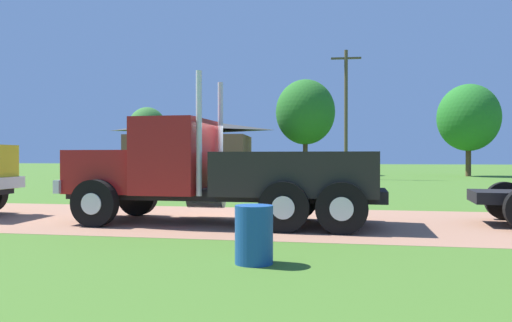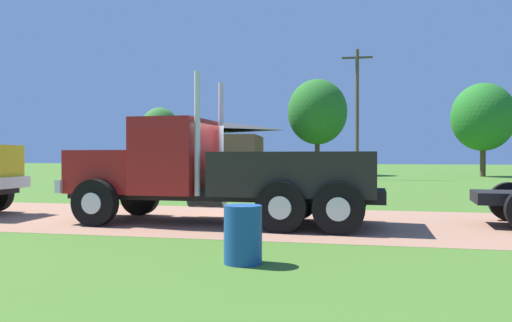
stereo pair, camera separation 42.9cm
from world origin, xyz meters
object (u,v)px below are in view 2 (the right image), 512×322
at_px(utility_pole_near, 357,111).
at_px(steel_barrel, 243,234).
at_px(truck_foreground_white, 219,173).
at_px(shed_building, 203,148).

bearing_deg(utility_pole_near, steel_barrel, -92.51).
height_order(truck_foreground_white, shed_building, shed_building).
xyz_separation_m(shed_building, utility_pole_near, (13.84, -6.20, 2.58)).
relative_size(truck_foreground_white, shed_building, 0.69).
relative_size(truck_foreground_white, utility_pole_near, 0.84).
xyz_separation_m(truck_foreground_white, steel_barrel, (1.71, -4.50, -0.79)).
bearing_deg(shed_building, utility_pole_near, -24.15).
xyz_separation_m(steel_barrel, shed_building, (-12.53, 36.04, 1.97)).
relative_size(steel_barrel, shed_building, 0.08).
distance_m(truck_foreground_white, steel_barrel, 4.88).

